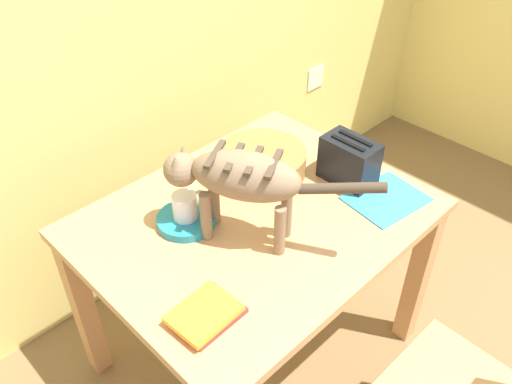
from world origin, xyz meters
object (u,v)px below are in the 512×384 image
Objects in this scene: saucer_bowl at (186,220)px; magazine at (386,199)px; coffee_mug at (186,206)px; wicker_basket at (262,162)px; book_stack at (206,314)px; dining_table at (256,235)px; cat at (239,178)px; toaster at (349,161)px.

magazine is (0.58, -0.40, -0.01)m from saucer_bowl.
coffee_mug reaches higher than wicker_basket.
saucer_bowl is at bearing -175.68° from wicker_basket.
coffee_mug is 0.63× the size of book_stack.
book_stack reaches higher than dining_table.
cat reaches higher than dining_table.
saucer_bowl is (-0.09, 0.17, -0.21)m from cat.
toaster reaches higher than magazine.
toaster reaches higher than coffee_mug.
wicker_basket is at bearing 32.25° from book_stack.
toaster is (0.58, -0.23, 0.07)m from saucer_bowl.
magazine is at bearing -34.34° from coffee_mug.
cat is at bearing 162.73° from magazine.
saucer_bowl is 0.06m from coffee_mug.
cat reaches higher than saucer_bowl.
dining_table is 0.43m from toaster.
toaster reaches higher than book_stack.
toaster is (0.79, 0.12, 0.07)m from book_stack.
magazine is 0.80m from book_stack.
magazine is at bearing -64.98° from wicker_basket.
wicker_basket is (-0.20, 0.43, 0.05)m from magazine.
coffee_mug reaches higher than saucer_bowl.
toaster is at bearing -14.03° from dining_table.
book_stack is at bearing -147.75° from wicker_basket.
wicker_basket is at bearing 40.49° from dining_table.
magazine is at bearing -54.11° from cat.
toaster is at bearing 8.62° from book_stack.
cat is (-0.10, -0.03, 0.32)m from dining_table.
saucer_bowl is 0.59× the size of wicker_basket.
cat is 0.41m from book_stack.
wicker_basket is at bearing 4.32° from saucer_bowl.
book_stack is (-0.79, 0.05, 0.01)m from magazine.
cat is 0.24m from coffee_mug.
cat is 0.29m from saucer_bowl.
book_stack is at bearing -121.24° from saucer_bowl.
magazine is 1.32× the size of book_stack.
coffee_mug is (-0.19, 0.13, 0.17)m from dining_table.
book_stack is 0.60× the size of wicker_basket.
wicker_basket reaches higher than saucer_bowl.
book_stack reaches higher than magazine.
dining_table is 5.68× the size of book_stack.
cat reaches higher than wicker_basket.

